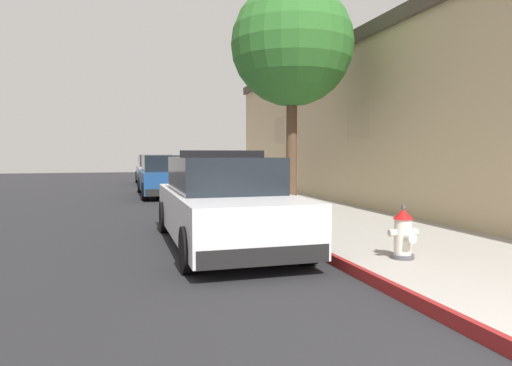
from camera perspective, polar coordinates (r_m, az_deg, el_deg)
ground_plane at (r=12.20m, az=-22.21°, el=-4.77°), size 29.99×60.00×0.20m
sidewalk_pavement at (r=13.00m, az=5.14°, el=-3.23°), size 3.45×60.00×0.15m
curb_painted_edge at (r=12.47m, az=-2.46°, el=-3.51°), size 0.08×60.00×0.15m
storefront_building at (r=15.04m, az=21.73°, el=6.93°), size 5.78×24.37×5.10m
police_cruiser at (r=8.21m, az=-4.01°, el=-2.53°), size 1.94×4.84×1.68m
parked_car_silver_ahead at (r=18.26m, az=-11.09°, el=0.79°), size 1.94×4.84×1.56m
parked_car_dark_far at (r=25.26m, az=-12.27°, el=1.54°), size 1.94×4.84×1.56m
fire_hydrant at (r=6.86m, az=17.61°, el=-5.97°), size 0.44×0.40×0.76m
street_tree at (r=12.45m, az=4.45°, el=16.47°), size 3.14×3.14×5.83m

